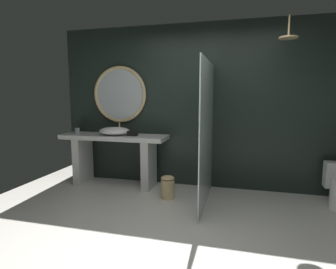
{
  "coord_description": "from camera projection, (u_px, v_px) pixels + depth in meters",
  "views": [
    {
      "loc": [
        0.6,
        -2.59,
        1.48
      ],
      "look_at": [
        -0.29,
        0.77,
        0.99
      ],
      "focal_mm": 29.82,
      "sensor_mm": 36.0,
      "label": 1
    }
  ],
  "objects": [
    {
      "name": "vessel_sink",
      "position": [
        115.0,
        131.0,
        4.56
      ],
      "size": [
        0.52,
        0.42,
        0.22
      ],
      "color": "white",
      "rests_on": "vanity_counter"
    },
    {
      "name": "ground_plane",
      "position": [
        176.0,
        242.0,
        2.84
      ],
      "size": [
        5.76,
        5.76,
        0.0
      ],
      "primitive_type": "plane",
      "color": "silver"
    },
    {
      "name": "tissue_box",
      "position": [
        133.0,
        133.0,
        4.46
      ],
      "size": [
        0.15,
        0.11,
        0.08
      ],
      "primitive_type": "cube",
      "color": "black",
      "rests_on": "vanity_counter"
    },
    {
      "name": "shower_glass_panel",
      "position": [
        207.0,
        134.0,
        3.77
      ],
      "size": [
        0.02,
        1.38,
        1.94
      ],
      "primitive_type": "cube",
      "color": "silver",
      "rests_on": "ground_plane"
    },
    {
      "name": "back_wall_panel",
      "position": [
        203.0,
        107.0,
        4.48
      ],
      "size": [
        4.8,
        0.1,
        2.6
      ],
      "primitive_type": "cube",
      "color": "#1E2823",
      "rests_on": "ground_plane"
    },
    {
      "name": "vanity_counter",
      "position": [
        115.0,
        151.0,
        4.61
      ],
      "size": [
        1.76,
        0.53,
        0.84
      ],
      "color": "silver",
      "rests_on": "ground_plane"
    },
    {
      "name": "tumbler_cup",
      "position": [
        77.0,
        130.0,
        4.8
      ],
      "size": [
        0.08,
        0.08,
        0.09
      ],
      "primitive_type": "cylinder",
      "color": "silver",
      "rests_on": "vanity_counter"
    },
    {
      "name": "rain_shower_head",
      "position": [
        288.0,
        36.0,
        3.58
      ],
      "size": [
        0.24,
        0.24,
        0.29
      ],
      "color": "#D6B77F"
    },
    {
      "name": "round_wall_mirror",
      "position": [
        120.0,
        94.0,
        4.72
      ],
      "size": [
        0.95,
        0.05,
        0.95
      ],
      "color": "#D6B77F"
    },
    {
      "name": "waste_bin",
      "position": [
        168.0,
        187.0,
        4.04
      ],
      "size": [
        0.2,
        0.2,
        0.33
      ],
      "color": "#D6B77F",
      "rests_on": "ground_plane"
    }
  ]
}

